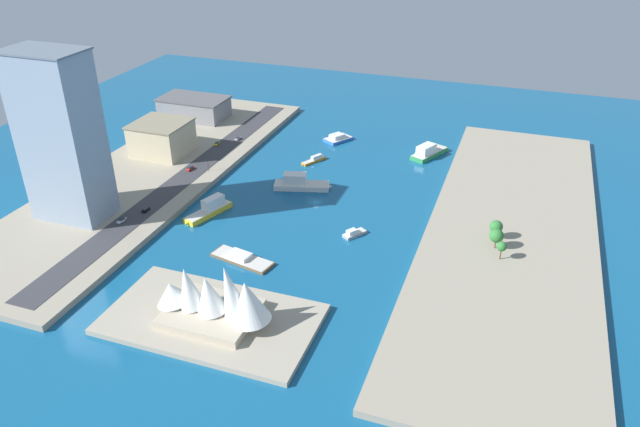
{
  "coord_description": "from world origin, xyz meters",
  "views": [
    {
      "loc": [
        -87.1,
        239.3,
        134.21
      ],
      "look_at": [
        -8.04,
        16.69,
        4.13
      ],
      "focal_mm": 33.97,
      "sensor_mm": 36.0,
      "label": 1
    }
  ],
  "objects_px": {
    "ferry_white_commuter": "(300,183)",
    "suv_black": "(146,210)",
    "ferry_green_doubledeck": "(428,152)",
    "taxi_yellow_cab": "(217,144)",
    "water_taxi_orange": "(314,160)",
    "opera_landmark": "(216,299)",
    "barge_flat_brown": "(241,258)",
    "yacht_sleek_gray": "(354,233)",
    "warehouse_low_gray": "(194,107)",
    "tower_tall_glass": "(61,137)",
    "ferry_yellow_fast": "(210,209)",
    "traffic_light_waterfront": "(208,163)",
    "van_white": "(122,220)",
    "catamaran_blue": "(338,138)",
    "office_block_beige": "(162,138)",
    "pickup_red": "(190,168)",
    "sedan_silver": "(238,138)"
  },
  "relations": [
    {
      "from": "ferry_white_commuter",
      "to": "suv_black",
      "type": "bearing_deg",
      "value": 42.51
    },
    {
      "from": "ferry_green_doubledeck",
      "to": "taxi_yellow_cab",
      "type": "bearing_deg",
      "value": 14.93
    },
    {
      "from": "water_taxi_orange",
      "to": "opera_landmark",
      "type": "distance_m",
      "value": 141.47
    },
    {
      "from": "barge_flat_brown",
      "to": "yacht_sleek_gray",
      "type": "relative_size",
      "value": 2.47
    },
    {
      "from": "ferry_white_commuter",
      "to": "warehouse_low_gray",
      "type": "xyz_separation_m",
      "value": [
        97.28,
        -67.04,
        6.41
      ]
    },
    {
      "from": "ferry_green_doubledeck",
      "to": "tower_tall_glass",
      "type": "xyz_separation_m",
      "value": [
        135.52,
        124.13,
        36.98
      ]
    },
    {
      "from": "ferry_white_commuter",
      "to": "ferry_yellow_fast",
      "type": "distance_m",
      "value": 48.41
    },
    {
      "from": "ferry_yellow_fast",
      "to": "suv_black",
      "type": "height_order",
      "value": "ferry_yellow_fast"
    },
    {
      "from": "tower_tall_glass",
      "to": "traffic_light_waterfront",
      "type": "distance_m",
      "value": 76.43
    },
    {
      "from": "traffic_light_waterfront",
      "to": "opera_landmark",
      "type": "height_order",
      "value": "opera_landmark"
    },
    {
      "from": "water_taxi_orange",
      "to": "yacht_sleek_gray",
      "type": "xyz_separation_m",
      "value": [
        -43.01,
        67.94,
        -0.01
      ]
    },
    {
      "from": "van_white",
      "to": "yacht_sleek_gray",
      "type": "bearing_deg",
      "value": -164.48
    },
    {
      "from": "catamaran_blue",
      "to": "yacht_sleek_gray",
      "type": "relative_size",
      "value": 1.63
    },
    {
      "from": "yacht_sleek_gray",
      "to": "opera_landmark",
      "type": "height_order",
      "value": "opera_landmark"
    },
    {
      "from": "barge_flat_brown",
      "to": "water_taxi_orange",
      "type": "bearing_deg",
      "value": -86.72
    },
    {
      "from": "taxi_yellow_cab",
      "to": "traffic_light_waterfront",
      "type": "xyz_separation_m",
      "value": [
        -12.55,
        32.81,
        3.44
      ]
    },
    {
      "from": "water_taxi_orange",
      "to": "office_block_beige",
      "type": "bearing_deg",
      "value": 15.33
    },
    {
      "from": "water_taxi_orange",
      "to": "pickup_red",
      "type": "xyz_separation_m",
      "value": [
        55.07,
        37.38,
        2.52
      ]
    },
    {
      "from": "yacht_sleek_gray",
      "to": "barge_flat_brown",
      "type": "bearing_deg",
      "value": 42.32
    },
    {
      "from": "warehouse_low_gray",
      "to": "traffic_light_waterfront",
      "type": "distance_m",
      "value": 84.23
    },
    {
      "from": "ferry_yellow_fast",
      "to": "taxi_yellow_cab",
      "type": "height_order",
      "value": "ferry_yellow_fast"
    },
    {
      "from": "van_white",
      "to": "traffic_light_waterfront",
      "type": "distance_m",
      "value": 60.97
    },
    {
      "from": "water_taxi_orange",
      "to": "ferry_green_doubledeck",
      "type": "bearing_deg",
      "value": -153.64
    },
    {
      "from": "barge_flat_brown",
      "to": "warehouse_low_gray",
      "type": "height_order",
      "value": "warehouse_low_gray"
    },
    {
      "from": "ferry_green_doubledeck",
      "to": "barge_flat_brown",
      "type": "height_order",
      "value": "ferry_green_doubledeck"
    },
    {
      "from": "taxi_yellow_cab",
      "to": "opera_landmark",
      "type": "xyz_separation_m",
      "value": [
        -73.71,
        137.88,
        6.69
      ]
    },
    {
      "from": "ferry_green_doubledeck",
      "to": "suv_black",
      "type": "distance_m",
      "value": 155.42
    },
    {
      "from": "barge_flat_brown",
      "to": "ferry_yellow_fast",
      "type": "bearing_deg",
      "value": -44.54
    },
    {
      "from": "pickup_red",
      "to": "traffic_light_waterfront",
      "type": "distance_m",
      "value": 10.46
    },
    {
      "from": "ferry_white_commuter",
      "to": "barge_flat_brown",
      "type": "height_order",
      "value": "ferry_white_commuter"
    },
    {
      "from": "warehouse_low_gray",
      "to": "pickup_red",
      "type": "xyz_separation_m",
      "value": [
        -38.01,
        71.57,
        -5.47
      ]
    },
    {
      "from": "taxi_yellow_cab",
      "to": "van_white",
      "type": "xyz_separation_m",
      "value": [
        -2.57,
        92.86,
        0.0
      ]
    },
    {
      "from": "office_block_beige",
      "to": "sedan_silver",
      "type": "bearing_deg",
      "value": -134.42
    },
    {
      "from": "barge_flat_brown",
      "to": "pickup_red",
      "type": "height_order",
      "value": "pickup_red"
    },
    {
      "from": "barge_flat_brown",
      "to": "traffic_light_waterfront",
      "type": "distance_m",
      "value": 84.22
    },
    {
      "from": "catamaran_blue",
      "to": "opera_landmark",
      "type": "xyz_separation_m",
      "value": [
        -13.15,
        173.54,
        8.79
      ]
    },
    {
      "from": "ferry_yellow_fast",
      "to": "tower_tall_glass",
      "type": "relative_size",
      "value": 0.36
    },
    {
      "from": "catamaran_blue",
      "to": "ferry_green_doubledeck",
      "type": "bearing_deg",
      "value": 174.73
    },
    {
      "from": "office_block_beige",
      "to": "van_white",
      "type": "bearing_deg",
      "value": 108.92
    },
    {
      "from": "barge_flat_brown",
      "to": "traffic_light_waterfront",
      "type": "bearing_deg",
      "value": -52.41
    },
    {
      "from": "yacht_sleek_gray",
      "to": "ferry_yellow_fast",
      "type": "distance_m",
      "value": 68.01
    },
    {
      "from": "ferry_white_commuter",
      "to": "ferry_green_doubledeck",
      "type": "height_order",
      "value": "ferry_white_commuter"
    },
    {
      "from": "ferry_white_commuter",
      "to": "office_block_beige",
      "type": "bearing_deg",
      "value": -7.26
    },
    {
      "from": "warehouse_low_gray",
      "to": "van_white",
      "type": "relative_size",
      "value": 8.47
    },
    {
      "from": "ferry_green_doubledeck",
      "to": "van_white",
      "type": "bearing_deg",
      "value": 47.71
    },
    {
      "from": "sedan_silver",
      "to": "opera_landmark",
      "type": "xyz_separation_m",
      "value": [
        -66.21,
        148.87,
        6.68
      ]
    },
    {
      "from": "water_taxi_orange",
      "to": "tower_tall_glass",
      "type": "xyz_separation_m",
      "value": [
        78.55,
        95.9,
        38.45
      ]
    },
    {
      "from": "office_block_beige",
      "to": "ferry_white_commuter",
      "type": "bearing_deg",
      "value": 172.74
    },
    {
      "from": "ferry_white_commuter",
      "to": "van_white",
      "type": "bearing_deg",
      "value": 46.33
    },
    {
      "from": "ferry_white_commuter",
      "to": "suv_black",
      "type": "xyz_separation_m",
      "value": [
        55.25,
        50.65,
        0.87
      ]
    }
  ]
}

